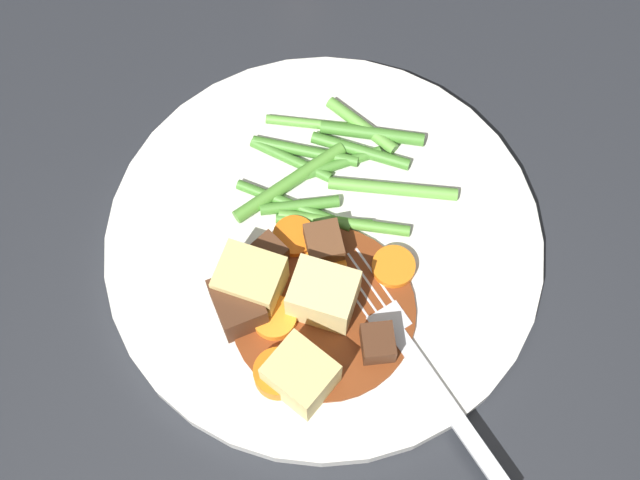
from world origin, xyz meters
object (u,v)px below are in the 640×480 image
(dinner_plate, at_px, (320,244))
(meat_chunk_0, at_px, (234,304))
(fork, at_px, (413,362))
(meat_chunk_2, at_px, (260,258))
(carrot_slice_4, at_px, (290,238))
(meat_chunk_1, at_px, (318,245))
(carrot_slice_0, at_px, (321,271))
(carrot_slice_3, at_px, (389,267))
(potato_chunk_0, at_px, (246,281))
(meat_chunk_3, at_px, (373,344))
(potato_chunk_1, at_px, (312,296))
(carrot_slice_1, at_px, (270,318))
(carrot_slice_2, at_px, (274,374))
(potato_chunk_2, at_px, (297,376))

(dinner_plate, height_order, meat_chunk_0, meat_chunk_0)
(dinner_plate, distance_m, fork, 0.10)
(dinner_plate, relative_size, meat_chunk_2, 10.45)
(carrot_slice_4, height_order, meat_chunk_1, meat_chunk_1)
(meat_chunk_1, distance_m, meat_chunk_2, 0.04)
(carrot_slice_0, relative_size, meat_chunk_2, 1.09)
(carrot_slice_0, xyz_separation_m, fork, (0.06, 0.06, -0.00))
(dinner_plate, height_order, meat_chunk_2, meat_chunk_2)
(carrot_slice_3, bearing_deg, dinner_plate, -114.54)
(meat_chunk_0, bearing_deg, potato_chunk_0, 153.42)
(meat_chunk_3, distance_m, fork, 0.03)
(potato_chunk_1, relative_size, meat_chunk_3, 1.81)
(carrot_slice_1, xyz_separation_m, fork, (0.03, 0.09, -0.00))
(meat_chunk_2, bearing_deg, carrot_slice_1, 11.55)
(carrot_slice_2, bearing_deg, potato_chunk_0, -161.94)
(dinner_plate, distance_m, carrot_slice_0, 0.03)
(dinner_plate, height_order, carrot_slice_4, carrot_slice_4)
(potato_chunk_1, distance_m, fork, 0.07)
(carrot_slice_1, distance_m, potato_chunk_2, 0.04)
(carrot_slice_1, relative_size, fork, 0.17)
(potato_chunk_0, distance_m, fork, 0.11)
(meat_chunk_1, bearing_deg, meat_chunk_2, -77.14)
(carrot_slice_1, distance_m, meat_chunk_1, 0.05)
(carrot_slice_0, relative_size, carrot_slice_1, 1.07)
(carrot_slice_3, height_order, meat_chunk_2, meat_chunk_2)
(carrot_slice_2, relative_size, meat_chunk_0, 0.87)
(carrot_slice_0, distance_m, potato_chunk_1, 0.02)
(meat_chunk_1, relative_size, meat_chunk_3, 1.15)
(carrot_slice_3, distance_m, meat_chunk_3, 0.05)
(meat_chunk_2, distance_m, fork, 0.11)
(carrot_slice_0, relative_size, meat_chunk_3, 1.38)
(potato_chunk_0, height_order, meat_chunk_2, potato_chunk_0)
(potato_chunk_1, height_order, meat_chunk_3, potato_chunk_1)
(carrot_slice_2, xyz_separation_m, meat_chunk_3, (-0.02, 0.06, 0.00))
(potato_chunk_1, height_order, fork, potato_chunk_1)
(potato_chunk_1, xyz_separation_m, fork, (0.04, 0.06, -0.02))
(meat_chunk_1, xyz_separation_m, meat_chunk_3, (0.06, 0.03, -0.00))
(potato_chunk_2, distance_m, meat_chunk_1, 0.09)
(carrot_slice_0, height_order, potato_chunk_1, potato_chunk_1)
(dinner_plate, distance_m, meat_chunk_3, 0.08)
(meat_chunk_0, bearing_deg, carrot_slice_0, 115.88)
(dinner_plate, relative_size, carrot_slice_4, 10.43)
(meat_chunk_3, bearing_deg, dinner_plate, -155.48)
(dinner_plate, relative_size, meat_chunk_3, 13.26)
(meat_chunk_2, bearing_deg, meat_chunk_1, 102.86)
(potato_chunk_2, xyz_separation_m, fork, (-0.01, 0.07, -0.01))
(carrot_slice_3, bearing_deg, carrot_slice_4, -106.83)
(meat_chunk_0, height_order, meat_chunk_2, meat_chunk_0)
(potato_chunk_0, distance_m, meat_chunk_0, 0.02)
(carrot_slice_1, distance_m, meat_chunk_0, 0.02)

